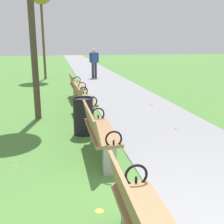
{
  "coord_description": "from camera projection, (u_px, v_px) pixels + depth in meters",
  "views": [
    {
      "loc": [
        -1.2,
        -1.92,
        2.04
      ],
      "look_at": [
        -0.05,
        3.74,
        0.55
      ],
      "focal_mm": 44.15,
      "sensor_mm": 36.0,
      "label": 1
    }
  ],
  "objects": [
    {
      "name": "park_bench_3",
      "position": [
        83.0,
        100.0,
        7.52
      ],
      "size": [
        0.53,
        1.62,
        0.9
      ],
      "color": "#93704C",
      "rests_on": "ground"
    },
    {
      "name": "pedestrian_walking",
      "position": [
        94.0,
        62.0,
        15.37
      ],
      "size": [
        0.53,
        0.24,
        1.62
      ],
      "color": "#2D2D38",
      "rests_on": "paved_walkway"
    },
    {
      "name": "park_bench_4",
      "position": [
        76.0,
        86.0,
        9.88
      ],
      "size": [
        0.52,
        1.61,
        0.9
      ],
      "color": "#93704C",
      "rests_on": "ground"
    },
    {
      "name": "park_bench_2",
      "position": [
        99.0,
        131.0,
        4.92
      ],
      "size": [
        0.48,
        1.6,
        0.9
      ],
      "color": "#93704C",
      "rests_on": "ground"
    },
    {
      "name": "paved_walkway",
      "position": [
        91.0,
        70.0,
        19.89
      ],
      "size": [
        2.59,
        44.0,
        0.02
      ],
      "primitive_type": "cube",
      "color": "gray",
      "rests_on": "ground"
    },
    {
      "name": "trash_bin",
      "position": [
        83.0,
        116.0,
        6.13
      ],
      "size": [
        0.48,
        0.48,
        0.84
      ],
      "color": "black",
      "rests_on": "ground"
    },
    {
      "name": "scattered_leaves",
      "position": [
        97.0,
        121.0,
        7.18
      ],
      "size": [
        3.89,
        11.55,
        0.02
      ],
      "color": "#93511E",
      "rests_on": "ground"
    }
  ]
}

